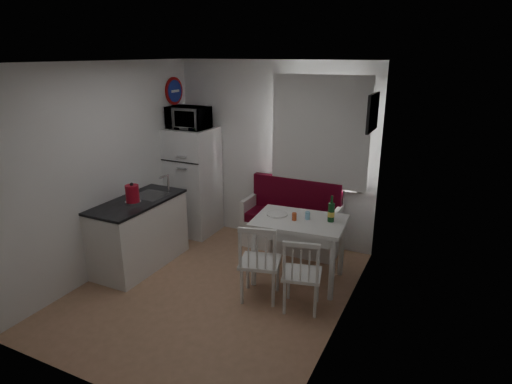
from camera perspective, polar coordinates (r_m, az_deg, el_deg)
floor at (r=5.24m, az=-5.64°, el=-12.86°), size 3.00×3.50×0.02m
ceiling at (r=4.50m, az=-6.70°, el=16.86°), size 3.00×3.50×0.02m
wall_back at (r=6.21m, az=2.40°, el=5.17°), size 3.00×0.02×2.60m
wall_front at (r=3.45m, az=-21.66°, el=-7.02°), size 3.00×0.02×2.60m
wall_left at (r=5.62m, az=-19.28°, el=2.77°), size 0.02×3.50×2.60m
wall_right at (r=4.15m, az=11.81°, el=-1.85°), size 0.02×3.50×2.60m
window at (r=5.88m, az=8.65°, el=7.48°), size 1.22×0.06×1.47m
curtain at (r=5.80m, az=8.46°, el=7.86°), size 1.35×0.02×1.50m
kitchen_counter at (r=5.80m, az=-15.22°, el=-5.22°), size 0.62×1.32×1.16m
wall_sign at (r=6.54m, az=-10.81°, el=13.09°), size 0.03×0.40×0.40m
picture_frame at (r=5.03m, az=15.27°, el=10.20°), size 0.04×0.52×0.42m
bench at (r=6.15m, az=4.77°, el=-4.51°), size 1.39×0.53×0.99m
dining_table at (r=5.15m, az=5.81°, el=-4.59°), size 1.13×0.84×0.80m
chair_left at (r=4.73m, az=0.06°, el=-8.42°), size 0.53×0.52×0.50m
chair_right at (r=4.59m, az=5.82°, el=-10.04°), size 0.48×0.47×0.46m
fridge at (r=6.59m, az=-8.35°, el=1.40°), size 0.65×0.65×1.63m
microwave at (r=6.34m, az=-9.01°, el=9.76°), size 0.58×0.39×0.32m
kettle at (r=5.48m, az=-16.16°, el=-0.23°), size 0.20×0.20×0.26m
wine_bottle at (r=5.05m, az=10.02°, el=-2.21°), size 0.08×0.08×0.32m
drinking_glass_orange at (r=5.07m, az=5.13°, el=-3.29°), size 0.05×0.05×0.09m
drinking_glass_blue at (r=5.12m, az=6.89°, el=-3.13°), size 0.06×0.06×0.09m
plate at (r=5.23m, az=2.83°, el=-2.97°), size 0.26×0.26×0.02m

